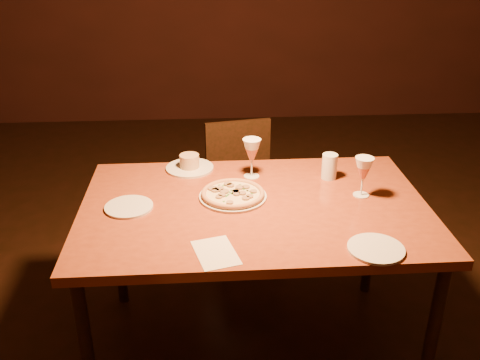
{
  "coord_description": "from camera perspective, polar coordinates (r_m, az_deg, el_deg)",
  "views": [
    {
      "loc": [
        -0.48,
        -1.95,
        1.88
      ],
      "look_at": [
        -0.35,
        0.1,
        0.89
      ],
      "focal_mm": 40.0,
      "sensor_mm": 36.0,
      "label": 1
    }
  ],
  "objects": [
    {
      "name": "ramekin_saucer",
      "position": [
        2.62,
        -5.4,
        1.66
      ],
      "size": [
        0.23,
        0.23,
        0.07
      ],
      "color": "silver",
      "rests_on": "dining_table"
    },
    {
      "name": "floor",
      "position": [
        2.76,
        7.8,
        -17.7
      ],
      "size": [
        7.0,
        7.0,
        0.0
      ],
      "primitive_type": "plane",
      "color": "black",
      "rests_on": "ground"
    },
    {
      "name": "dining_table",
      "position": [
        2.32,
        1.54,
        -4.17
      ],
      "size": [
        1.49,
        0.96,
        0.8
      ],
      "rotation": [
        0.0,
        0.0,
        0.0
      ],
      "color": "#933F1F",
      "rests_on": "floor"
    },
    {
      "name": "wine_glass_far",
      "position": [
        2.5,
        1.26,
        2.34
      ],
      "size": [
        0.09,
        0.09,
        0.19
      ],
      "primitive_type": null,
      "color": "#C86D53",
      "rests_on": "dining_table"
    },
    {
      "name": "menu_card",
      "position": [
        1.97,
        -2.61,
        -7.75
      ],
      "size": [
        0.19,
        0.24,
        0.0
      ],
      "primitive_type": "cube",
      "rotation": [
        0.0,
        0.0,
        0.26
      ],
      "color": "beige",
      "rests_on": "dining_table"
    },
    {
      "name": "pizza_plate",
      "position": [
        2.34,
        -0.77,
        -1.51
      ],
      "size": [
        0.3,
        0.3,
        0.03
      ],
      "color": "silver",
      "rests_on": "dining_table"
    },
    {
      "name": "wine_glass_right",
      "position": [
        2.39,
        12.97,
        0.33
      ],
      "size": [
        0.08,
        0.08,
        0.18
      ],
      "primitive_type": null,
      "color": "#C86D53",
      "rests_on": "dining_table"
    },
    {
      "name": "side_plate_left",
      "position": [
        2.31,
        -11.77,
        -2.82
      ],
      "size": [
        0.2,
        0.2,
        0.01
      ],
      "primitive_type": "cylinder",
      "color": "silver",
      "rests_on": "dining_table"
    },
    {
      "name": "side_plate_near",
      "position": [
        2.05,
        14.3,
        -7.12
      ],
      "size": [
        0.21,
        0.21,
        0.01
      ],
      "primitive_type": "cylinder",
      "color": "silver",
      "rests_on": "dining_table"
    },
    {
      "name": "water_tumbler",
      "position": [
        2.54,
        9.52,
        1.45
      ],
      "size": [
        0.07,
        0.07,
        0.12
      ],
      "primitive_type": "cylinder",
      "color": "silver",
      "rests_on": "dining_table"
    },
    {
      "name": "chair_far",
      "position": [
        3.22,
        0.3,
        -0.44
      ],
      "size": [
        0.46,
        0.46,
        0.83
      ],
      "rotation": [
        0.0,
        0.0,
        0.18
      ],
      "color": "black",
      "rests_on": "floor"
    }
  ]
}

